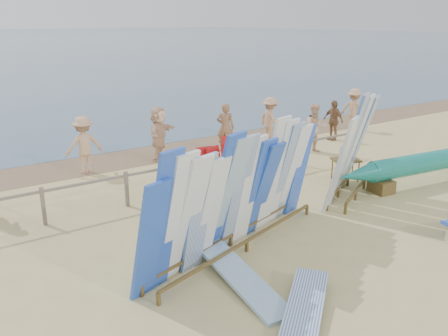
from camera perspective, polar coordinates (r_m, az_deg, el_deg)
ground at (r=10.67m, az=5.05°, el=-7.30°), size 160.00×160.00×0.00m
wet_sand_strip at (r=16.53m, az=-10.87°, el=1.48°), size 40.00×2.60×0.01m
fence at (r=12.74m, az=-3.39°, el=-0.05°), size 12.08×0.08×0.90m
main_surfboard_rack at (r=9.30m, az=1.78°, el=-3.32°), size 5.14×2.02×2.57m
side_surfboard_rack at (r=12.37m, az=14.97°, el=1.93°), size 2.52×1.78×2.80m
outrigger_canoe at (r=14.56m, az=23.51°, el=0.56°), size 6.48×1.40×0.92m
vendor_table at (r=14.08m, az=14.38°, el=-0.12°), size 0.92×0.81×1.02m
flat_board_a at (r=8.65m, az=1.87°, el=-13.54°), size 0.83×2.74×0.26m
flat_board_e at (r=7.67m, az=9.32°, el=-18.31°), size 2.45×2.13×0.24m
beach_chair_left at (r=14.03m, az=-1.96°, el=-0.01°), size 0.63×0.64×0.85m
beach_chair_right at (r=14.12m, az=-0.63°, el=0.11°), size 0.67×0.69×0.84m
stroller at (r=14.47m, az=1.14°, el=1.26°), size 0.55×0.78×1.05m
beachgoer_8 at (r=16.72m, az=10.91°, el=4.70°), size 0.92×0.68×1.72m
beachgoer_5 at (r=15.58m, az=-7.83°, el=4.11°), size 1.60×1.54×1.81m
beachgoer_extra_0 at (r=20.67m, az=15.34°, el=6.83°), size 0.84×1.21×1.73m
beachgoer_3 at (r=14.80m, az=-16.51°, el=2.68°), size 1.14×0.52×1.73m
beachgoer_7 at (r=16.61m, az=0.17°, el=4.92°), size 0.69×0.67×1.71m
beachgoer_9 at (r=17.99m, az=5.59°, el=5.80°), size 0.53×1.13×1.70m
beachgoer_10 at (r=18.71m, az=13.00°, el=5.63°), size 0.44×0.92×1.54m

